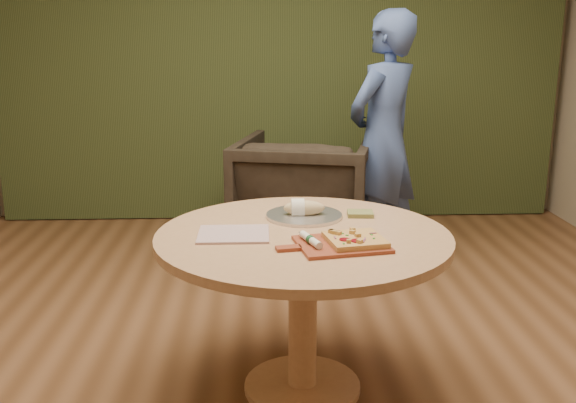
{
  "coord_description": "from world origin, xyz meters",
  "views": [
    {
      "loc": [
        -0.17,
        -2.66,
        1.58
      ],
      "look_at": [
        -0.04,
        0.25,
        0.82
      ],
      "focal_mm": 40.0,
      "sensor_mm": 36.0,
      "label": 1
    }
  ],
  "objects_px": {
    "pedestal_table": "(303,264)",
    "bread_roll": "(302,208)",
    "pizza_paddle": "(339,245)",
    "armchair": "(305,190)",
    "cutlery_roll": "(311,240)",
    "flatbread_pizza": "(354,239)",
    "person_standing": "(383,139)",
    "serving_tray": "(304,215)"
  },
  "relations": [
    {
      "from": "pedestal_table",
      "to": "bread_roll",
      "type": "height_order",
      "value": "bread_roll"
    },
    {
      "from": "cutlery_roll",
      "to": "person_standing",
      "type": "relative_size",
      "value": 0.11
    },
    {
      "from": "flatbread_pizza",
      "to": "person_standing",
      "type": "height_order",
      "value": "person_standing"
    },
    {
      "from": "cutlery_roll",
      "to": "person_standing",
      "type": "distance_m",
      "value": 2.05
    },
    {
      "from": "pedestal_table",
      "to": "serving_tray",
      "type": "distance_m",
      "value": 0.29
    },
    {
      "from": "pedestal_table",
      "to": "flatbread_pizza",
      "type": "relative_size",
      "value": 4.96
    },
    {
      "from": "armchair",
      "to": "cutlery_roll",
      "type": "bearing_deg",
      "value": 100.28
    },
    {
      "from": "cutlery_roll",
      "to": "pedestal_table",
      "type": "bearing_deg",
      "value": 75.96
    },
    {
      "from": "pedestal_table",
      "to": "armchair",
      "type": "bearing_deg",
      "value": 85.78
    },
    {
      "from": "pizza_paddle",
      "to": "serving_tray",
      "type": "relative_size",
      "value": 1.31
    },
    {
      "from": "pedestal_table",
      "to": "person_standing",
      "type": "distance_m",
      "value": 1.89
    },
    {
      "from": "flatbread_pizza",
      "to": "person_standing",
      "type": "relative_size",
      "value": 0.15
    },
    {
      "from": "serving_tray",
      "to": "person_standing",
      "type": "relative_size",
      "value": 0.2
    },
    {
      "from": "pedestal_table",
      "to": "flatbread_pizza",
      "type": "height_order",
      "value": "flatbread_pizza"
    },
    {
      "from": "pedestal_table",
      "to": "serving_tray",
      "type": "xyz_separation_m",
      "value": [
        0.02,
        0.25,
        0.15
      ]
    },
    {
      "from": "cutlery_roll",
      "to": "bread_roll",
      "type": "bearing_deg",
      "value": 71.42
    },
    {
      "from": "pedestal_table",
      "to": "bread_roll",
      "type": "bearing_deg",
      "value": 87.26
    },
    {
      "from": "flatbread_pizza",
      "to": "bread_roll",
      "type": "relative_size",
      "value": 1.33
    },
    {
      "from": "pizza_paddle",
      "to": "flatbread_pizza",
      "type": "relative_size",
      "value": 1.82
    },
    {
      "from": "pedestal_table",
      "to": "pizza_paddle",
      "type": "distance_m",
      "value": 0.27
    },
    {
      "from": "bread_roll",
      "to": "armchair",
      "type": "bearing_deg",
      "value": 85.56
    },
    {
      "from": "cutlery_roll",
      "to": "flatbread_pizza",
      "type": "bearing_deg",
      "value": -17.48
    },
    {
      "from": "bread_roll",
      "to": "armchair",
      "type": "relative_size",
      "value": 0.2
    },
    {
      "from": "bread_roll",
      "to": "pizza_paddle",
      "type": "bearing_deg",
      "value": -74.6
    },
    {
      "from": "pedestal_table",
      "to": "cutlery_roll",
      "type": "bearing_deg",
      "value": -84.76
    },
    {
      "from": "serving_tray",
      "to": "bread_roll",
      "type": "bearing_deg",
      "value": -180.0
    },
    {
      "from": "cutlery_roll",
      "to": "armchair",
      "type": "bearing_deg",
      "value": 67.35
    },
    {
      "from": "pizza_paddle",
      "to": "serving_tray",
      "type": "height_order",
      "value": "serving_tray"
    },
    {
      "from": "flatbread_pizza",
      "to": "cutlery_roll",
      "type": "relative_size",
      "value": 1.32
    },
    {
      "from": "serving_tray",
      "to": "person_standing",
      "type": "height_order",
      "value": "person_standing"
    },
    {
      "from": "flatbread_pizza",
      "to": "armchair",
      "type": "height_order",
      "value": "armchair"
    },
    {
      "from": "flatbread_pizza",
      "to": "bread_roll",
      "type": "bearing_deg",
      "value": 113.01
    },
    {
      "from": "armchair",
      "to": "pizza_paddle",
      "type": "bearing_deg",
      "value": 103.41
    },
    {
      "from": "pedestal_table",
      "to": "flatbread_pizza",
      "type": "distance_m",
      "value": 0.32
    },
    {
      "from": "pizza_paddle",
      "to": "cutlery_roll",
      "type": "distance_m",
      "value": 0.12
    },
    {
      "from": "bread_roll",
      "to": "armchair",
      "type": "xyz_separation_m",
      "value": [
        0.13,
        1.66,
        -0.31
      ]
    },
    {
      "from": "flatbread_pizza",
      "to": "person_standing",
      "type": "bearing_deg",
      "value": 76.1
    },
    {
      "from": "pizza_paddle",
      "to": "flatbread_pizza",
      "type": "xyz_separation_m",
      "value": [
        0.06,
        0.0,
        0.02
      ]
    },
    {
      "from": "pizza_paddle",
      "to": "cutlery_roll",
      "type": "xyz_separation_m",
      "value": [
        -0.11,
        -0.0,
        0.02
      ]
    },
    {
      "from": "bread_roll",
      "to": "serving_tray",
      "type": "bearing_deg",
      "value": 0.0
    },
    {
      "from": "person_standing",
      "to": "cutlery_roll",
      "type": "bearing_deg",
      "value": 28.33
    },
    {
      "from": "pedestal_table",
      "to": "person_standing",
      "type": "relative_size",
      "value": 0.73
    }
  ]
}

